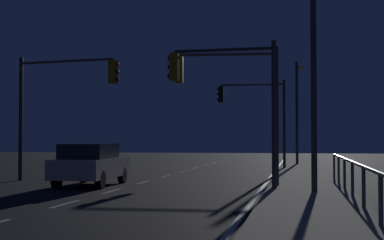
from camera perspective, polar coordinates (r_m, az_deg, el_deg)
ground_plane at (r=20.27m, az=-7.36°, el=-6.79°), size 112.00×112.00×0.00m
sidewalk_right at (r=19.32m, az=11.28°, el=-6.80°), size 2.66×77.00×0.14m
lane_markings_center at (r=23.62m, az=-4.77°, el=-6.09°), size 0.14×50.00×0.01m
lane_edge_line at (r=24.34m, az=7.34°, el=-5.96°), size 0.14×53.00×0.01m
car at (r=22.29m, az=-9.82°, el=-4.22°), size 1.92×4.44×1.57m
traffic_light_overhead_east at (r=20.71m, az=3.58°, el=3.17°), size 3.75×0.56×4.85m
traffic_light_mid_left at (r=19.60m, az=3.19°, el=3.43°), size 3.70×0.41×4.84m
traffic_light_near_left at (r=24.79m, az=-12.45°, el=2.74°), size 4.62×0.90×5.22m
traffic_light_mid_right at (r=33.79m, az=6.03°, el=1.38°), size 3.92×0.40×4.99m
street_lamp_median at (r=18.00m, az=12.01°, el=6.71°), size 0.77×1.79×7.09m
street_lamp_far_end at (r=39.59m, az=10.23°, el=1.69°), size 0.59×1.52×6.74m
barrier_fence at (r=12.83m, az=17.04°, el=-5.63°), size 0.09×26.02×0.98m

